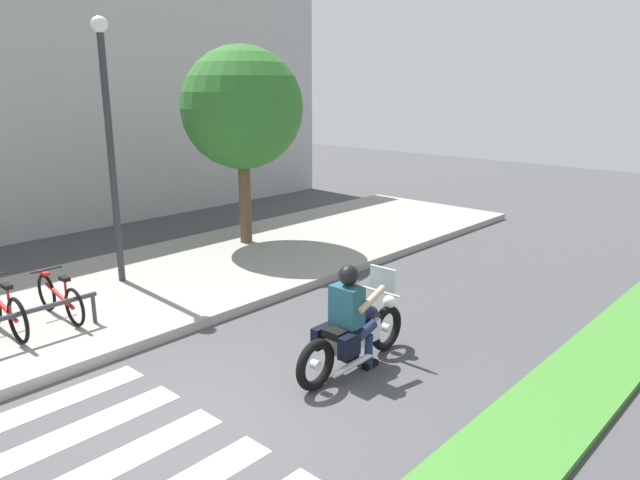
# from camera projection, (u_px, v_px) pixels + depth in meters

# --- Properties ---
(ground_plane) EXTENTS (48.00, 48.00, 0.00)m
(ground_plane) POSITION_uv_depth(u_px,v_px,m) (188.00, 427.00, 6.45)
(ground_plane) COLOR #424244
(sidewalk) EXTENTS (24.00, 4.40, 0.15)m
(sidewalk) POSITION_uv_depth(u_px,v_px,m) (26.00, 319.00, 9.22)
(sidewalk) COLOR gray
(sidewalk) RESTS_ON ground
(crosswalk_stripe_2) EXTENTS (2.80, 0.40, 0.01)m
(crosswalk_stripe_2) POSITION_uv_depth(u_px,v_px,m) (94.00, 474.00, 5.67)
(crosswalk_stripe_2) COLOR white
(crosswalk_stripe_2) RESTS_ON ground
(crosswalk_stripe_3) EXTENTS (2.80, 0.40, 0.01)m
(crosswalk_stripe_3) POSITION_uv_depth(u_px,v_px,m) (57.00, 441.00, 6.20)
(crosswalk_stripe_3) COLOR white
(crosswalk_stripe_3) RESTS_ON ground
(crosswalk_stripe_4) EXTENTS (2.80, 0.40, 0.01)m
(crosswalk_stripe_4) POSITION_uv_depth(u_px,v_px,m) (25.00, 413.00, 6.72)
(crosswalk_stripe_4) COLOR white
(crosswalk_stripe_4) RESTS_ON ground
(motorcycle) EXTENTS (2.14, 0.62, 1.24)m
(motorcycle) POSITION_uv_depth(u_px,v_px,m) (354.00, 335.00, 7.69)
(motorcycle) COLOR black
(motorcycle) RESTS_ON ground
(rider) EXTENTS (0.63, 0.54, 1.45)m
(rider) POSITION_uv_depth(u_px,v_px,m) (351.00, 310.00, 7.54)
(rider) COLOR #1E4C59
(rider) RESTS_ON ground
(bicycle_3) EXTENTS (0.48, 1.63, 0.80)m
(bicycle_3) POSITION_uv_depth(u_px,v_px,m) (4.00, 310.00, 8.41)
(bicycle_3) COLOR black
(bicycle_3) RESTS_ON sidewalk
(bicycle_4) EXTENTS (0.48, 1.54, 0.71)m
(bicycle_4) POSITION_uv_depth(u_px,v_px,m) (60.00, 298.00, 8.99)
(bicycle_4) COLOR black
(bicycle_4) RESTS_ON sidewalk
(street_lamp) EXTENTS (0.28, 0.28, 4.70)m
(street_lamp) POSITION_uv_depth(u_px,v_px,m) (109.00, 132.00, 10.12)
(street_lamp) COLOR #2D2D33
(street_lamp) RESTS_ON ground
(tree_near_rack) EXTENTS (2.63, 2.63, 4.44)m
(tree_near_rack) POSITION_uv_depth(u_px,v_px,m) (242.00, 108.00, 12.68)
(tree_near_rack) COLOR brown
(tree_near_rack) RESTS_ON ground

